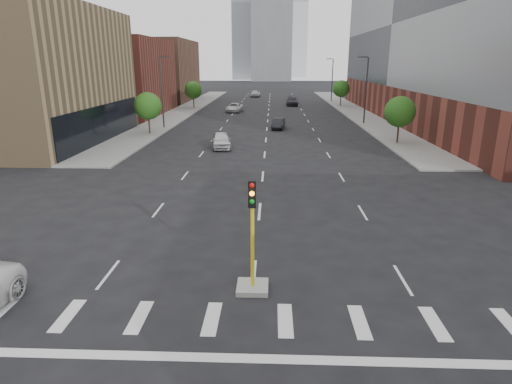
# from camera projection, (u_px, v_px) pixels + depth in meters

# --- Properties ---
(sidewalk_left_far) EXTENTS (5.00, 92.00, 0.15)m
(sidewalk_left_far) POSITION_uv_depth(u_px,v_px,m) (188.00, 109.00, 79.08)
(sidewalk_left_far) COLOR gray
(sidewalk_left_far) RESTS_ON ground
(sidewalk_right_far) EXTENTS (5.00, 92.00, 0.15)m
(sidewalk_right_far) POSITION_uv_depth(u_px,v_px,m) (351.00, 109.00, 77.99)
(sidewalk_right_far) COLOR gray
(sidewalk_right_far) RESTS_ON ground
(building_left_mid) EXTENTS (20.00, 24.00, 14.00)m
(building_left_mid) POSITION_uv_depth(u_px,v_px,m) (5.00, 76.00, 45.01)
(building_left_mid) COLOR #917752
(building_left_mid) RESTS_ON ground
(building_left_far_a) EXTENTS (20.00, 22.00, 12.00)m
(building_left_far_a) POSITION_uv_depth(u_px,v_px,m) (101.00, 77.00, 70.15)
(building_left_far_a) COLOR brown
(building_left_far_a) RESTS_ON ground
(building_left_far_b) EXTENTS (20.00, 24.00, 13.00)m
(building_left_far_b) POSITION_uv_depth(u_px,v_px,m) (146.00, 71.00, 94.86)
(building_left_far_b) COLOR brown
(building_left_far_b) RESTS_ON ground
(building_right_main) EXTENTS (24.00, 70.00, 22.00)m
(building_right_main) POSITION_uv_depth(u_px,v_px,m) (475.00, 43.00, 60.90)
(building_right_main) COLOR brown
(building_right_main) RESTS_ON ground
(tower_left) EXTENTS (22.00, 22.00, 70.00)m
(tower_left) POSITION_uv_depth(u_px,v_px,m) (256.00, 5.00, 208.19)
(tower_left) COLOR #B2B7BC
(tower_left) RESTS_ON ground
(tower_right) EXTENTS (20.00, 20.00, 80.00)m
(tower_right) POSITION_uv_depth(u_px,v_px,m) (290.00, 4.00, 244.31)
(tower_right) COLOR #B2B7BC
(tower_right) RESTS_ON ground
(tower_mid) EXTENTS (18.00, 18.00, 44.00)m
(tower_mid) POSITION_uv_depth(u_px,v_px,m) (272.00, 30.00, 192.57)
(tower_mid) COLOR slate
(tower_mid) RESTS_ON ground
(median_traffic_signal) EXTENTS (1.20, 1.20, 4.40)m
(median_traffic_signal) POSITION_uv_depth(u_px,v_px,m) (252.00, 267.00, 16.11)
(median_traffic_signal) COLOR #999993
(median_traffic_signal) RESTS_ON ground
(streetlight_right_a) EXTENTS (1.60, 0.22, 9.07)m
(streetlight_right_a) POSITION_uv_depth(u_px,v_px,m) (366.00, 88.00, 58.45)
(streetlight_right_a) COLOR #2D2D30
(streetlight_right_a) RESTS_ON ground
(streetlight_right_b) EXTENTS (1.60, 0.22, 9.07)m
(streetlight_right_b) POSITION_uv_depth(u_px,v_px,m) (332.00, 78.00, 91.90)
(streetlight_right_b) COLOR #2D2D30
(streetlight_right_b) RESTS_ON ground
(streetlight_left) EXTENTS (1.60, 0.22, 9.07)m
(streetlight_left) POSITION_uv_depth(u_px,v_px,m) (162.00, 89.00, 54.64)
(streetlight_left) COLOR #2D2D30
(streetlight_left) RESTS_ON ground
(tree_left_near) EXTENTS (3.20, 3.20, 4.85)m
(tree_left_near) POSITION_uv_depth(u_px,v_px,m) (148.00, 106.00, 50.35)
(tree_left_near) COLOR #382619
(tree_left_near) RESTS_ON ground
(tree_left_far) EXTENTS (3.20, 3.20, 4.85)m
(tree_left_far) POSITION_uv_depth(u_px,v_px,m) (193.00, 90.00, 79.03)
(tree_left_far) COLOR #382619
(tree_left_far) RESTS_ON ground
(tree_right_near) EXTENTS (3.20, 3.20, 4.85)m
(tree_right_near) POSITION_uv_depth(u_px,v_px,m) (400.00, 112.00, 44.56)
(tree_right_near) COLOR #382619
(tree_right_near) RESTS_ON ground
(tree_right_far) EXTENTS (3.20, 3.20, 4.85)m
(tree_right_far) POSITION_uv_depth(u_px,v_px,m) (341.00, 89.00, 82.79)
(tree_right_far) COLOR #382619
(tree_right_far) RESTS_ON ground
(car_near_left) EXTENTS (2.54, 4.87, 1.58)m
(car_near_left) POSITION_uv_depth(u_px,v_px,m) (221.00, 140.00, 43.24)
(car_near_left) COLOR silver
(car_near_left) RESTS_ON ground
(car_mid_right) EXTENTS (1.89, 4.24, 1.35)m
(car_mid_right) POSITION_uv_depth(u_px,v_px,m) (278.00, 124.00, 55.70)
(car_mid_right) COLOR black
(car_mid_right) RESTS_ON ground
(car_far_left) EXTENTS (2.95, 5.53, 1.48)m
(car_far_left) POSITION_uv_depth(u_px,v_px,m) (235.00, 108.00, 74.57)
(car_far_left) COLOR silver
(car_far_left) RESTS_ON ground
(car_deep_right) EXTENTS (2.59, 5.94, 1.70)m
(car_deep_right) POSITION_uv_depth(u_px,v_px,m) (292.00, 101.00, 85.48)
(car_deep_right) COLOR black
(car_deep_right) RESTS_ON ground
(car_distant) EXTENTS (2.56, 5.13, 1.68)m
(car_distant) POSITION_uv_depth(u_px,v_px,m) (255.00, 94.00, 106.26)
(car_distant) COLOR #B6B6BB
(car_distant) RESTS_ON ground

